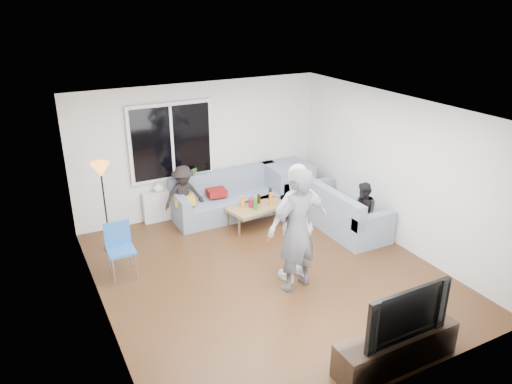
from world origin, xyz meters
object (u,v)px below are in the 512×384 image
spectator_right (363,212)px  tv_console (396,349)px  sofa_right_section (342,206)px  coffee_table (257,215)px  player_right (298,224)px  sofa_back_section (231,195)px  side_chair (121,251)px  floor_lamp (105,207)px  player_left (297,230)px  spectator_back (184,195)px  television (401,310)px

spectator_right → tv_console: size_ratio=0.68×
sofa_right_section → coffee_table: (-1.37, 0.80, -0.22)m
player_right → sofa_right_section: bearing=-155.3°
player_right → tv_console: 2.28m
sofa_back_section → side_chair: 2.78m
sofa_right_section → floor_lamp: bearing=74.1°
player_left → player_right: player_left is taller
player_right → side_chair: bearing=-38.1°
player_right → spectator_back: player_right is taller
coffee_table → tv_console: size_ratio=0.69×
coffee_table → spectator_back: size_ratio=0.94×
player_right → spectator_right: bearing=-171.5°
sofa_right_section → spectator_right: 0.61m
player_left → television: bearing=83.3°
floor_lamp → player_right: 3.31m
player_left → player_right: size_ratio=1.01×
television → tv_console: bearing=0.0°
spectator_right → tv_console: spectator_right is taller
spectator_back → side_chair: bearing=-137.9°
coffee_table → tv_console: 4.12m
coffee_table → floor_lamp: bearing=172.5°
sofa_back_section → side_chair: side_chair is taller
sofa_right_section → side_chair: size_ratio=2.33×
coffee_table → television: (-0.30, -4.11, 0.57)m
tv_console → player_left: bearing=95.3°
sofa_back_section → sofa_right_section: 2.18m
sofa_right_section → spectator_back: size_ratio=1.70×
floor_lamp → tv_console: size_ratio=0.97×
side_chair → tv_console: side_chair is taller
tv_console → television: bearing=0.0°
sofa_back_section → sofa_right_section: same height
spectator_back → floor_lamp: bearing=-166.9°
coffee_table → spectator_back: 1.44m
spectator_back → tv_console: bearing=-78.7°
coffee_table → side_chair: 2.78m
coffee_table → player_left: bearing=-102.7°
coffee_table → spectator_right: 1.99m
television → player_left: bearing=95.3°
sofa_back_section → player_left: bearing=-94.9°
floor_lamp → tv_console: 5.10m
coffee_table → spectator_right: size_ratio=1.02×
player_left → tv_console: size_ratio=1.19×
player_right → coffee_table: bearing=-108.8°
sofa_right_section → spectator_right: spectator_right is taller
coffee_table → spectator_right: spectator_right is taller
spectator_back → tv_console: (0.90, -4.80, -0.37)m
player_right → tv_console: (0.03, -2.17, -0.72)m
sofa_back_section → television: 4.78m
sofa_back_section → spectator_back: (-0.96, 0.03, 0.16)m
sofa_right_section → player_left: bearing=126.0°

